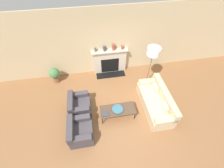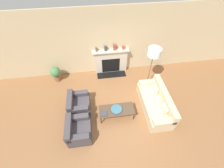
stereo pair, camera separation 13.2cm
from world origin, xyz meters
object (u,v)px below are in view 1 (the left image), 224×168
couch (156,102)px  mantel_vase_center_left (105,49)px  armchair_near (80,131)px  mantel_vase_left (95,50)px  floor_lamp (153,53)px  armchair_far (79,105)px  mantel_vase_center_right (114,47)px  fireplace (110,62)px  coffee_table (118,110)px  mantel_vase_right (122,47)px  potted_plant (55,74)px  book (105,114)px  bowl (118,109)px

couch → mantel_vase_center_left: size_ratio=9.45×
armchair_near → mantel_vase_left: bearing=-16.3°
floor_lamp → mantel_vase_center_left: (-1.62, 1.10, -0.37)m
armchair_far → mantel_vase_center_right: bearing=-39.9°
fireplace → coffee_table: bearing=-92.7°
coffee_table → floor_lamp: floor_lamp is taller
armchair_far → floor_lamp: (2.87, 0.85, 1.35)m
couch → mantel_vase_center_right: bearing=-152.6°
armchair_far → mantel_vase_left: mantel_vase_left is taller
mantel_vase_center_right → mantel_vase_right: (0.37, 0.00, -0.06)m
mantel_vase_right → mantel_vase_left: bearing=180.0°
mantel_vase_left → potted_plant: bearing=-171.4°
mantel_vase_left → potted_plant: size_ratio=0.25×
mantel_vase_center_left → mantel_vase_right: bearing=0.0°
mantel_vase_center_right → potted_plant: (-2.59, -0.28, -0.88)m
book → floor_lamp: 2.73m
mantel_vase_left → potted_plant: 2.03m
armchair_near → floor_lamp: size_ratio=0.47×
armchair_near → mantel_vase_left: (0.87, 2.96, 0.97)m
coffee_table → fireplace: bearing=87.3°
floor_lamp → potted_plant: floor_lamp is taller
coffee_table → book: bearing=-168.1°
bowl → mantel_vase_right: bearing=74.7°
fireplace → mantel_vase_left: bearing=178.6°
fireplace → mantel_vase_center_right: 0.75m
floor_lamp → mantel_vase_center_right: (-1.24, 1.10, -0.34)m
potted_plant → floor_lamp: bearing=-12.2°
floor_lamp → mantel_vase_center_right: bearing=138.3°
book → mantel_vase_left: (-0.02, 2.53, 0.84)m
armchair_far → coffee_table: bearing=-110.0°
bowl → potted_plant: size_ratio=0.55×
fireplace → bowl: size_ratio=4.06×
armchair_near → mantel_vase_center_right: 3.53m
coffee_table → book: book is taller
mantel_vase_left → mantel_vase_center_right: (0.76, 0.00, 0.04)m
armchair_far → book: armchair_far is taller
fireplace → mantel_vase_center_left: 0.73m
armchair_far → mantel_vase_right: mantel_vase_right is taller
coffee_table → floor_lamp: (1.53, 1.34, 1.27)m
armchair_far → mantel_vase_center_left: mantel_vase_center_left is taller
mantel_vase_center_left → mantel_vase_center_right: size_ratio=0.78×
floor_lamp → mantel_vase_left: 2.32m
fireplace → book: fireplace is taller
bowl → book: bearing=-168.4°
book → couch: bearing=12.9°
book → mantel_vase_center_left: size_ratio=1.30×
armchair_near → potted_plant: 2.85m
mantel_vase_right → mantel_vase_center_left: bearing=180.0°
mantel_vase_left → mantel_vase_right: 1.13m
floor_lamp → bowl: bearing=-138.9°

